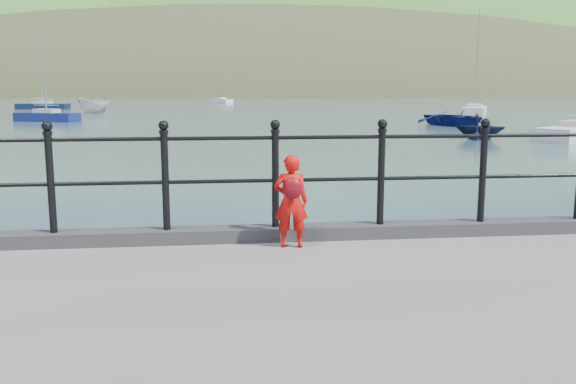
{
  "coord_description": "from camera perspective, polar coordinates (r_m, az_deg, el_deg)",
  "views": [
    {
      "loc": [
        -0.03,
        -6.79,
        2.69
      ],
      "look_at": [
        0.73,
        -0.2,
        1.55
      ],
      "focal_mm": 38.0,
      "sensor_mm": 36.0,
      "label": 1
    }
  ],
  "objects": [
    {
      "name": "far_shore",
      "position": [
        250.45,
        2.25,
        3.98
      ],
      "size": [
        830.0,
        200.0,
        156.0
      ],
      "color": "#333A21",
      "rests_on": "ground"
    },
    {
      "name": "sailboat_left",
      "position": [
        81.93,
        -21.96,
        7.43
      ],
      "size": [
        6.49,
        2.95,
        8.86
      ],
      "rotation": [
        0.0,
        0.0,
        -0.17
      ],
      "color": "black",
      "rests_on": "ground"
    },
    {
      "name": "railing",
      "position": [
        6.69,
        -6.31,
        2.26
      ],
      "size": [
        18.11,
        0.11,
        1.2
      ],
      "color": "black",
      "rests_on": "kerb"
    },
    {
      "name": "launch_blue",
      "position": [
        45.0,
        15.38,
        6.71
      ],
      "size": [
        5.37,
        6.34,
        1.12
      ],
      "primitive_type": "imported",
      "rotation": [
        0.0,
        0.0,
        0.33
      ],
      "color": "navy",
      "rests_on": "ground"
    },
    {
      "name": "launch_white",
      "position": [
        64.27,
        -17.71,
        7.69
      ],
      "size": [
        3.56,
        4.74,
        1.73
      ],
      "primitive_type": "imported",
      "rotation": [
        0.0,
        0.0,
        -0.48
      ],
      "color": "beige",
      "rests_on": "ground"
    },
    {
      "name": "sailboat_port",
      "position": [
        52.35,
        -21.62,
        6.52
      ],
      "size": [
        5.4,
        3.54,
        7.61
      ],
      "rotation": [
        0.0,
        0.0,
        -0.4
      ],
      "color": "navy",
      "rests_on": "ground"
    },
    {
      "name": "kerb",
      "position": [
        6.83,
        -6.2,
        -3.98
      ],
      "size": [
        60.0,
        0.3,
        0.15
      ],
      "primitive_type": "cube",
      "color": "#28282B",
      "rests_on": "quay"
    },
    {
      "name": "launch_navy",
      "position": [
        33.56,
        17.49,
        5.88
      ],
      "size": [
        3.39,
        3.34,
        1.35
      ],
      "primitive_type": "imported",
      "rotation": [
        0.0,
        0.0,
        0.88
      ],
      "color": "black",
      "rests_on": "ground"
    },
    {
      "name": "sailboat_far",
      "position": [
        66.56,
        17.06,
        7.33
      ],
      "size": [
        5.29,
        7.71,
        10.67
      ],
      "rotation": [
        0.0,
        0.0,
        1.1
      ],
      "color": "silver",
      "rests_on": "ground"
    },
    {
      "name": "child",
      "position": [
        6.46,
        0.29,
        -0.8
      ],
      "size": [
        0.4,
        0.33,
        1.0
      ],
      "rotation": [
        0.0,
        0.0,
        2.99
      ],
      "color": "red",
      "rests_on": "quay"
    },
    {
      "name": "sailboat_deep",
      "position": [
        106.3,
        -6.33,
        8.45
      ],
      "size": [
        4.3,
        5.21,
        7.91
      ],
      "rotation": [
        0.0,
        0.0,
        -0.96
      ],
      "color": "white",
      "rests_on": "ground"
    },
    {
      "name": "ground",
      "position": [
        7.3,
        -6.05,
        -11.92
      ],
      "size": [
        600.0,
        600.0,
        0.0
      ],
      "primitive_type": "plane",
      "color": "#2D4251",
      "rests_on": "ground"
    }
  ]
}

